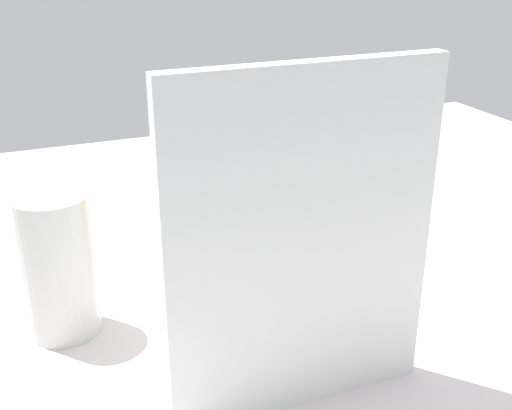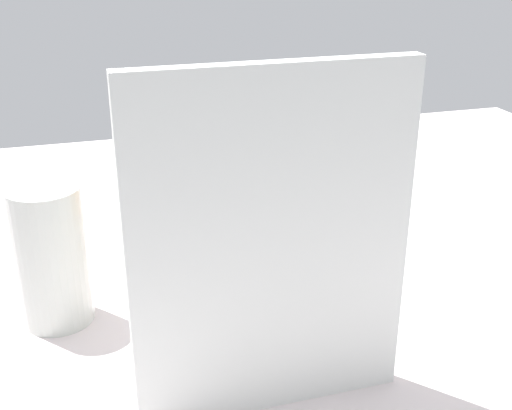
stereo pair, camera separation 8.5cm
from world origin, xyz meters
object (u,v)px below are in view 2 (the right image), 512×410
at_px(orange_front_right, 222,222).
at_px(cutting_board, 273,251).
at_px(fruit_bowl, 256,249).
at_px(banana_bunch, 277,209).
at_px(orange_back_left, 310,206).
at_px(thermos_tumbler, 51,256).
at_px(orange_center, 286,229).
at_px(orange_front_left, 223,203).
at_px(jar_lid, 62,262).
at_px(orange_back_right, 261,190).

relative_size(orange_front_right, cutting_board, 0.19).
relative_size(fruit_bowl, cutting_board, 0.73).
relative_size(fruit_bowl, banana_bunch, 1.44).
distance_m(orange_back_left, thermos_tumbler, 0.36).
bearing_deg(orange_center, orange_front_right, -30.88).
height_order(orange_front_left, cutting_board, cutting_board).
bearing_deg(cutting_board, jar_lid, -61.76).
bearing_deg(thermos_tumbler, orange_front_left, -159.58).
bearing_deg(banana_bunch, fruit_bowl, -7.37).
bearing_deg(orange_front_right, banana_bunch, -163.75).
bearing_deg(orange_front_right, orange_front_left, -106.17).
relative_size(orange_center, cutting_board, 0.19).
bearing_deg(cutting_board, thermos_tumbler, -47.64).
xyz_separation_m(fruit_bowl, jar_lid, (0.28, -0.09, -0.02)).
bearing_deg(fruit_bowl, orange_center, 103.88).
bearing_deg(banana_bunch, orange_front_left, -26.98).
distance_m(orange_front_right, orange_back_left, 0.14).
bearing_deg(thermos_tumbler, cutting_board, 132.78).
relative_size(orange_front_left, orange_back_right, 1.00).
height_order(fruit_bowl, orange_center, orange_center).
bearing_deg(fruit_bowl, cutting_board, 76.61).
distance_m(cutting_board, jar_lid, 0.47).
height_order(orange_back_left, banana_bunch, orange_back_left).
bearing_deg(fruit_bowl, orange_front_right, 27.34).
bearing_deg(cutting_board, banana_bunch, -109.75).
relative_size(orange_front_left, cutting_board, 0.19).
xyz_separation_m(orange_center, orange_back_right, (-0.01, -0.14, 0.00)).
xyz_separation_m(orange_back_right, banana_bunch, (-0.00, 0.07, -0.00)).
xyz_separation_m(orange_back_right, thermos_tumbler, (0.31, 0.12, -0.01)).
bearing_deg(orange_back_left, jar_lid, -16.12).
xyz_separation_m(banana_bunch, jar_lid, (0.31, -0.10, -0.09)).
xyz_separation_m(fruit_bowl, orange_front_left, (0.04, -0.03, 0.07)).
relative_size(fruit_bowl, orange_front_right, 3.83).
bearing_deg(orange_back_left, fruit_bowl, -8.06).
bearing_deg(orange_back_left, orange_front_right, 7.98).
relative_size(orange_back_left, jar_lid, 1.12).
bearing_deg(orange_center, jar_lid, -29.55).
height_order(orange_center, banana_bunch, orange_center).
xyz_separation_m(orange_back_left, cutting_board, (0.15, 0.28, 0.08)).
bearing_deg(fruit_bowl, orange_front_left, -38.80).
xyz_separation_m(banana_bunch, thermos_tumbler, (0.31, 0.05, -0.00)).
bearing_deg(jar_lid, orange_back_left, 163.88).
relative_size(banana_bunch, jar_lid, 2.99).
bearing_deg(orange_center, thermos_tumbler, -3.43).
relative_size(orange_front_left, orange_center, 1.00).
bearing_deg(thermos_tumbler, orange_back_right, -158.26).
bearing_deg(jar_lid, cutting_board, 118.66).
bearing_deg(jar_lid, orange_front_left, 165.95).
bearing_deg(banana_bunch, orange_front_right, 16.25).
relative_size(orange_center, jar_lid, 1.12).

